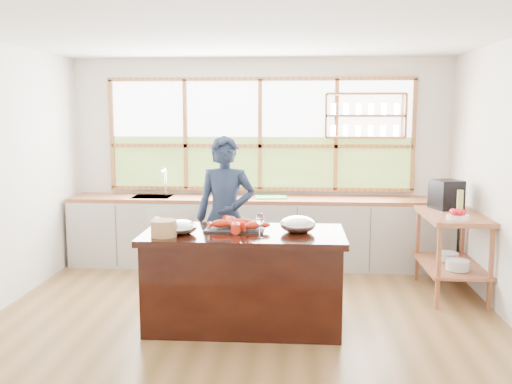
# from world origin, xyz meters

# --- Properties ---
(ground_plane) EXTENTS (5.00, 5.00, 0.00)m
(ground_plane) POSITION_xyz_m (0.00, 0.00, 0.00)
(ground_plane) COLOR olive
(room_shell) EXTENTS (5.02, 4.52, 2.71)m
(room_shell) POSITION_xyz_m (0.02, 0.51, 1.75)
(room_shell) COLOR silver
(room_shell) RESTS_ON ground_plane
(back_counter) EXTENTS (4.90, 0.63, 0.90)m
(back_counter) POSITION_xyz_m (-0.02, 1.94, 0.45)
(back_counter) COLOR #ABA8A3
(back_counter) RESTS_ON ground_plane
(right_shelf_unit) EXTENTS (0.62, 1.10, 0.90)m
(right_shelf_unit) POSITION_xyz_m (2.19, 0.89, 0.60)
(right_shelf_unit) COLOR #9C5D38
(right_shelf_unit) RESTS_ON ground_plane
(island) EXTENTS (1.85, 0.90, 0.90)m
(island) POSITION_xyz_m (0.00, -0.20, 0.45)
(island) COLOR black
(island) RESTS_ON ground_plane
(cook) EXTENTS (0.66, 0.45, 1.75)m
(cook) POSITION_xyz_m (-0.28, 0.66, 0.87)
(cook) COLOR #19243D
(cook) RESTS_ON ground_plane
(potted_plant) EXTENTS (0.15, 0.13, 0.25)m
(potted_plant) POSITION_xyz_m (-0.33, 2.00, 1.03)
(potted_plant) COLOR slate
(potted_plant) RESTS_ON back_counter
(cutting_board) EXTENTS (0.44, 0.35, 0.01)m
(cutting_board) POSITION_xyz_m (0.16, 1.94, 0.91)
(cutting_board) COLOR green
(cutting_board) RESTS_ON back_counter
(espresso_machine) EXTENTS (0.38, 0.39, 0.33)m
(espresso_machine) POSITION_xyz_m (2.19, 1.22, 1.07)
(espresso_machine) COLOR black
(espresso_machine) RESTS_ON right_shelf_unit
(wine_bottle) EXTENTS (0.09, 0.09, 0.27)m
(wine_bottle) POSITION_xyz_m (2.24, 0.85, 1.03)
(wine_bottle) COLOR #A8B154
(wine_bottle) RESTS_ON right_shelf_unit
(fruit_bowl) EXTENTS (0.22, 0.22, 0.11)m
(fruit_bowl) POSITION_xyz_m (2.14, 0.56, 0.95)
(fruit_bowl) COLOR silver
(fruit_bowl) RESTS_ON right_shelf_unit
(slate_board) EXTENTS (0.55, 0.40, 0.02)m
(slate_board) POSITION_xyz_m (-0.09, -0.08, 0.91)
(slate_board) COLOR black
(slate_board) RESTS_ON island
(lobster_pile) EXTENTS (0.52, 0.48, 0.08)m
(lobster_pile) POSITION_xyz_m (-0.07, -0.11, 0.96)
(lobster_pile) COLOR red
(lobster_pile) RESTS_ON slate_board
(mixing_bowl_left) EXTENTS (0.28, 0.28, 0.14)m
(mixing_bowl_left) POSITION_xyz_m (-0.56, -0.32, 0.96)
(mixing_bowl_left) COLOR silver
(mixing_bowl_left) RESTS_ON island
(mixing_bowl_right) EXTENTS (0.33, 0.33, 0.16)m
(mixing_bowl_right) POSITION_xyz_m (0.50, -0.16, 0.97)
(mixing_bowl_right) COLOR silver
(mixing_bowl_right) RESTS_ON island
(wine_glass) EXTENTS (0.08, 0.08, 0.22)m
(wine_glass) POSITION_xyz_m (0.16, -0.45, 1.06)
(wine_glass) COLOR white
(wine_glass) RESTS_ON island
(wicker_basket) EXTENTS (0.23, 0.23, 0.15)m
(wicker_basket) POSITION_xyz_m (-0.69, -0.44, 0.97)
(wicker_basket) COLOR #AD854F
(wicker_basket) RESTS_ON island
(parchment_roll) EXTENTS (0.23, 0.30, 0.08)m
(parchment_roll) POSITION_xyz_m (-0.81, -0.02, 0.94)
(parchment_roll) COLOR white
(parchment_roll) RESTS_ON island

